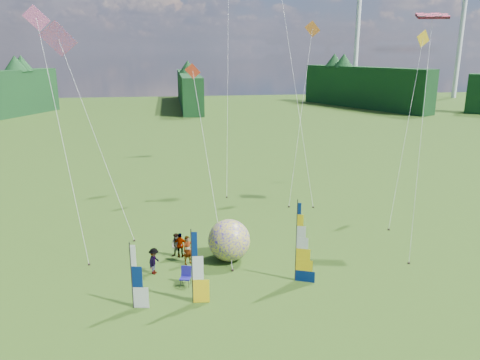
{
  "coord_description": "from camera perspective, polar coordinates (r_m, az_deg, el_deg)",
  "views": [
    {
      "loc": [
        -4.65,
        -20.0,
        12.29
      ],
      "look_at": [
        -1.0,
        4.0,
        5.5
      ],
      "focal_mm": 35.0,
      "sensor_mm": 36.0,
      "label": 1
    }
  ],
  "objects": [
    {
      "name": "small_kite_red",
      "position": [
        36.99,
        -4.39,
        5.51
      ],
      "size": [
        5.21,
        11.65,
        11.64
      ],
      "primitive_type": null,
      "rotation": [
        0.0,
        0.0,
        0.18
      ],
      "color": "red",
      "rests_on": "ground"
    },
    {
      "name": "turbine_left",
      "position": [
        137.13,
        25.29,
        15.33
      ],
      "size": [
        8.0,
        1.2,
        30.0
      ],
      "primitive_type": null,
      "color": "silver",
      "rests_on": "ground"
    },
    {
      "name": "small_kite_yellow",
      "position": [
        36.86,
        19.73,
        6.65
      ],
      "size": [
        9.5,
        10.54,
        14.24
      ],
      "primitive_type": null,
      "rotation": [
        0.0,
        0.0,
        0.33
      ],
      "color": "yellow",
      "rests_on": "ground"
    },
    {
      "name": "small_kite_green",
      "position": [
        43.77,
        -1.5,
        14.29
      ],
      "size": [
        4.86,
        13.58,
        22.55
      ],
      "primitive_type": null,
      "rotation": [
        0.0,
        0.0,
        -0.04
      ],
      "color": "green",
      "rests_on": "ground"
    },
    {
      "name": "turbine_right",
      "position": [
        131.74,
        14.07,
        16.36
      ],
      "size": [
        8.0,
        1.2,
        30.0
      ],
      "primitive_type": null,
      "color": "silver",
      "rests_on": "ground"
    },
    {
      "name": "small_kite_pink",
      "position": [
        30.2,
        -20.98,
        5.92
      ],
      "size": [
        6.61,
        9.03,
        15.47
      ],
      "primitive_type": null,
      "rotation": [
        0.0,
        0.0,
        0.15
      ],
      "color": "pink",
      "rests_on": "ground"
    },
    {
      "name": "spectator_a",
      "position": [
        28.06,
        -6.37,
        -8.48
      ],
      "size": [
        0.76,
        0.65,
        1.75
      ],
      "primitive_type": "imported",
      "rotation": [
        0.0,
        0.0,
        0.44
      ],
      "color": "#66594C",
      "rests_on": "ground"
    },
    {
      "name": "feather_banner_main",
      "position": [
        25.56,
        6.87,
        -7.58
      ],
      "size": [
        1.18,
        0.56,
        4.53
      ],
      "primitive_type": null,
      "rotation": [
        0.0,
        0.0,
        -0.39
      ],
      "color": "navy",
      "rests_on": "ground"
    },
    {
      "name": "camp_chair",
      "position": [
        25.79,
        -6.68,
        -11.64
      ],
      "size": [
        0.74,
        0.74,
        1.04
      ],
      "primitive_type": null,
      "rotation": [
        0.0,
        0.0,
        -0.26
      ],
      "color": "navy",
      "rests_on": "ground"
    },
    {
      "name": "small_kite_orange",
      "position": [
        39.86,
        7.49,
        8.73
      ],
      "size": [
        6.11,
        9.08,
        15.19
      ],
      "primitive_type": null,
      "rotation": [
        0.0,
        0.0,
        -0.05
      ],
      "color": "orange",
      "rests_on": "ground"
    },
    {
      "name": "kite_rainbow_delta",
      "position": [
        33.46,
        -17.37,
        6.78
      ],
      "size": [
        11.85,
        12.79,
        15.1
      ],
      "primitive_type": null,
      "rotation": [
        0.0,
        0.0,
        0.31
      ],
      "color": "red",
      "rests_on": "ground"
    },
    {
      "name": "kite_parafoil",
      "position": [
        31.61,
        21.41,
        7.21
      ],
      "size": [
        11.79,
        13.4,
        16.49
      ],
      "primitive_type": null,
      "rotation": [
        0.0,
        0.0,
        -0.41
      ],
      "color": "#CB2548",
      "rests_on": "ground"
    },
    {
      "name": "side_banner_far",
      "position": [
        23.7,
        -13.08,
        -11.43
      ],
      "size": [
        0.99,
        0.3,
        3.35
      ],
      "primitive_type": null,
      "rotation": [
        0.0,
        0.0,
        -0.21
      ],
      "color": "white",
      "rests_on": "ground"
    },
    {
      "name": "treeline_ring",
      "position": [
        22.14,
        4.15,
        -6.4
      ],
      "size": [
        210.0,
        210.0,
        8.0
      ],
      "primitive_type": null,
      "color": "#133D18",
      "rests_on": "ground"
    },
    {
      "name": "spectator_b",
      "position": [
        29.02,
        -7.73,
        -7.92
      ],
      "size": [
        0.83,
        0.7,
        1.53
      ],
      "primitive_type": "imported",
      "rotation": [
        0.0,
        0.0,
        -0.54
      ],
      "color": "#66594C",
      "rests_on": "ground"
    },
    {
      "name": "ground",
      "position": [
        23.93,
        3.95,
        -15.32
      ],
      "size": [
        220.0,
        220.0,
        0.0
      ],
      "primitive_type": "plane",
      "color": "#477521",
      "rests_on": "ground"
    },
    {
      "name": "kite_whale",
      "position": [
        41.73,
        6.74,
        12.29
      ],
      "size": [
        4.26,
        14.59,
        19.87
      ],
      "primitive_type": null,
      "rotation": [
        0.0,
        0.0,
        0.08
      ],
      "color": "black",
      "rests_on": "ground"
    },
    {
      "name": "bol_inflatable",
      "position": [
        28.24,
        -1.34,
        -7.36
      ],
      "size": [
        3.15,
        3.15,
        2.53
      ],
      "primitive_type": "sphere",
      "rotation": [
        0.0,
        0.0,
        -0.29
      ],
      "color": "#2E17AA",
      "rests_on": "ground"
    },
    {
      "name": "spectator_d",
      "position": [
        29.01,
        -7.27,
        -7.89
      ],
      "size": [
        0.97,
        0.55,
        1.56
      ],
      "primitive_type": "imported",
      "rotation": [
        0.0,
        0.0,
        2.93
      ],
      "color": "#66594C",
      "rests_on": "ground"
    },
    {
      "name": "side_banner_left",
      "position": [
        23.53,
        -5.87,
        -10.64
      ],
      "size": [
        1.06,
        0.22,
        3.82
      ],
      "primitive_type": null,
      "rotation": [
        0.0,
        0.0,
        -0.11
      ],
      "color": "yellow",
      "rests_on": "ground"
    },
    {
      "name": "spectator_c",
      "position": [
        27.21,
        -10.43,
        -9.7
      ],
      "size": [
        0.74,
        1.06,
        1.54
      ],
      "primitive_type": "imported",
      "rotation": [
        0.0,
        0.0,
        1.15
      ],
      "color": "#66594C",
      "rests_on": "ground"
    }
  ]
}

